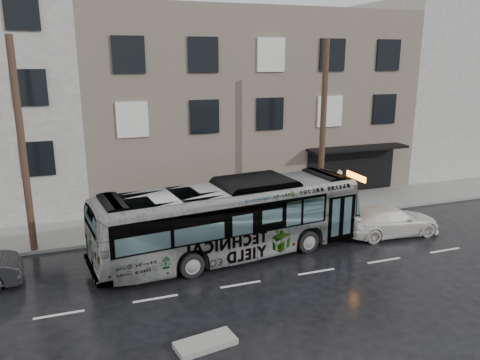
% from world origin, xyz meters
% --- Properties ---
extents(ground, '(120.00, 120.00, 0.00)m').
position_xyz_m(ground, '(0.00, 0.00, 0.00)').
color(ground, black).
rests_on(ground, ground).
extents(sidewalk, '(90.00, 3.60, 0.15)m').
position_xyz_m(sidewalk, '(0.00, 4.90, 0.07)').
color(sidewalk, gray).
rests_on(sidewalk, ground).
extents(building_taupe, '(20.00, 12.00, 11.00)m').
position_xyz_m(building_taupe, '(5.00, 12.70, 5.50)').
color(building_taupe, '#796D5D').
rests_on(building_taupe, ground).
extents(building_filler, '(18.00, 12.00, 12.00)m').
position_xyz_m(building_filler, '(24.00, 12.70, 6.00)').
color(building_filler, beige).
rests_on(building_filler, ground).
extents(utility_pole_front, '(0.30, 0.30, 9.00)m').
position_xyz_m(utility_pole_front, '(6.50, 3.30, 4.65)').
color(utility_pole_front, '#503628').
rests_on(utility_pole_front, sidewalk).
extents(utility_pole_rear, '(0.30, 0.30, 9.00)m').
position_xyz_m(utility_pole_rear, '(-7.50, 3.30, 4.65)').
color(utility_pole_rear, '#503628').
rests_on(utility_pole_rear, sidewalk).
extents(sign_post, '(0.06, 0.06, 2.40)m').
position_xyz_m(sign_post, '(7.60, 3.30, 1.35)').
color(sign_post, slate).
rests_on(sign_post, sidewalk).
extents(bus, '(12.00, 4.15, 3.28)m').
position_xyz_m(bus, '(0.52, 0.16, 1.64)').
color(bus, '#B2B2B2').
rests_on(bus, ground).
extents(white_sedan, '(4.91, 2.22, 1.40)m').
position_xyz_m(white_sedan, '(8.47, -0.04, 0.70)').
color(white_sedan, silver).
rests_on(white_sedan, ground).
extents(slush_pile, '(1.91, 1.08, 0.18)m').
position_xyz_m(slush_pile, '(-2.28, -5.80, 0.09)').
color(slush_pile, gray).
rests_on(slush_pile, ground).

